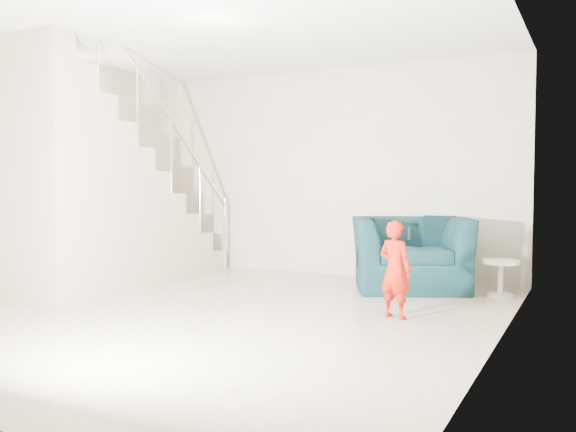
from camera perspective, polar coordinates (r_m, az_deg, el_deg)
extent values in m
plane|color=gray|center=(5.78, -6.80, -8.98)|extent=(5.50, 5.50, 0.00)
plane|color=silver|center=(5.85, -6.97, 17.88)|extent=(5.50, 5.50, 0.00)
plane|color=#AF9F8E|center=(8.08, 4.02, 4.08)|extent=(5.00, 0.00, 5.00)
plane|color=#AF9F8E|center=(7.34, -23.38, 3.95)|extent=(0.00, 5.50, 5.50)
plane|color=#AF9F8E|center=(4.75, 19.20, 4.69)|extent=(0.00, 5.50, 5.50)
imported|color=black|center=(7.10, 11.35, -3.42)|extent=(1.60, 1.52, 0.82)
imported|color=#910406|center=(5.52, 9.99, -4.95)|extent=(0.37, 0.30, 0.87)
cylinder|color=silver|center=(6.86, 19.28, -4.07)|extent=(0.39, 0.39, 0.04)
cylinder|color=silver|center=(6.89, 19.25, -5.69)|extent=(0.06, 0.06, 0.35)
cylinder|color=silver|center=(6.91, 19.22, -7.01)|extent=(0.27, 0.27, 0.03)
cube|color=#ADA089|center=(8.79, -9.18, -3.98)|extent=(1.00, 0.30, 0.27)
cube|color=#ADA089|center=(8.53, -10.38, -3.28)|extent=(1.00, 0.30, 0.54)
cube|color=#ADA089|center=(8.28, -11.64, -2.55)|extent=(1.00, 0.30, 0.81)
cube|color=#ADA089|center=(8.04, -12.98, -1.76)|extent=(1.00, 0.30, 1.08)
cube|color=#ADA089|center=(7.80, -14.41, -0.93)|extent=(1.00, 0.30, 1.35)
cube|color=#ADA089|center=(7.57, -15.92, -0.04)|extent=(1.00, 0.30, 1.62)
cube|color=#ADA089|center=(7.35, -17.52, 0.90)|extent=(1.00, 0.30, 1.89)
cube|color=#ADA089|center=(7.13, -19.22, 1.90)|extent=(1.00, 0.30, 2.16)
cube|color=#ADA089|center=(6.93, -21.03, 2.95)|extent=(1.00, 0.30, 2.43)
cube|color=#ADA089|center=(6.73, -22.95, 4.07)|extent=(1.00, 0.30, 2.70)
cylinder|color=silver|center=(7.42, -12.39, 11.09)|extent=(0.04, 3.03, 2.73)
cylinder|color=silver|center=(8.59, -5.92, -1.67)|extent=(0.04, 0.04, 1.00)
cube|color=black|center=(7.35, 14.02, -1.36)|extent=(0.36, 0.17, 0.36)
cube|color=black|center=(7.20, 7.27, -2.45)|extent=(0.05, 0.46, 0.52)
cube|color=black|center=(5.45, 11.29, -1.64)|extent=(0.02, 0.05, 0.10)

